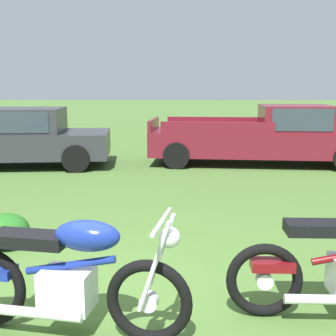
{
  "coord_description": "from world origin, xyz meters",
  "views": [
    {
      "loc": [
        0.8,
        -3.53,
        1.95
      ],
      "look_at": [
        0.65,
        2.3,
        0.85
      ],
      "focal_mm": 46.53,
      "sensor_mm": 36.0,
      "label": 1
    }
  ],
  "objects_px": {
    "pickup_truck_burgundy": "(268,135)",
    "shrub_low": "(6,231)",
    "car_charcoal": "(18,134)",
    "motorcycle_blue": "(67,277)"
  },
  "relations": [
    {
      "from": "pickup_truck_burgundy",
      "to": "shrub_low",
      "type": "xyz_separation_m",
      "value": [
        -4.36,
        -5.92,
        -0.54
      ]
    },
    {
      "from": "pickup_truck_burgundy",
      "to": "shrub_low",
      "type": "relative_size",
      "value": 9.61
    },
    {
      "from": "car_charcoal",
      "to": "pickup_truck_burgundy",
      "type": "relative_size",
      "value": 0.81
    },
    {
      "from": "motorcycle_blue",
      "to": "pickup_truck_burgundy",
      "type": "height_order",
      "value": "pickup_truck_burgundy"
    },
    {
      "from": "pickup_truck_burgundy",
      "to": "shrub_low",
      "type": "bearing_deg",
      "value": -122.2
    },
    {
      "from": "shrub_low",
      "to": "motorcycle_blue",
      "type": "bearing_deg",
      "value": -56.4
    },
    {
      "from": "car_charcoal",
      "to": "pickup_truck_burgundy",
      "type": "xyz_separation_m",
      "value": [
        6.19,
        0.46,
        -0.05
      ]
    },
    {
      "from": "motorcycle_blue",
      "to": "shrub_low",
      "type": "bearing_deg",
      "value": 132.91
    },
    {
      "from": "car_charcoal",
      "to": "shrub_low",
      "type": "height_order",
      "value": "car_charcoal"
    },
    {
      "from": "motorcycle_blue",
      "to": "pickup_truck_burgundy",
      "type": "relative_size",
      "value": 0.37
    }
  ]
}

